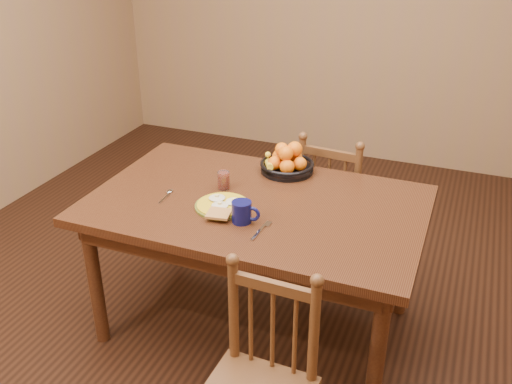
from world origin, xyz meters
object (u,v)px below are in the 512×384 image
at_px(breakfast_plate, 223,205).
at_px(dining_table, 256,217).
at_px(chair_far, 334,204).
at_px(fruit_bowl, 287,162).
at_px(coffee_mug, 243,212).

bearing_deg(breakfast_plate, dining_table, 44.01).
bearing_deg(chair_far, breakfast_plate, 71.95).
xyz_separation_m(chair_far, fruit_bowl, (-0.20, -0.32, 0.38)).
bearing_deg(coffee_mug, fruit_bowl, 89.30).
bearing_deg(breakfast_plate, coffee_mug, -32.35).
xyz_separation_m(breakfast_plate, coffee_mug, (0.14, -0.09, 0.04)).
height_order(chair_far, fruit_bowl, fruit_bowl).
xyz_separation_m(dining_table, breakfast_plate, (-0.12, -0.12, 0.10)).
xyz_separation_m(breakfast_plate, fruit_bowl, (0.15, 0.50, 0.04)).
distance_m(breakfast_plate, fruit_bowl, 0.52).
bearing_deg(fruit_bowl, dining_table, -93.77).
xyz_separation_m(dining_table, coffee_mug, (0.02, -0.21, 0.14)).
relative_size(chair_far, breakfast_plate, 2.99).
distance_m(dining_table, fruit_bowl, 0.41).
distance_m(chair_far, coffee_mug, 1.01).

